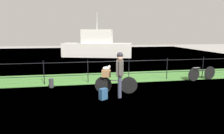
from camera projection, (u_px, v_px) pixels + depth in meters
name	position (u px, v px, depth m)	size (l,w,h in m)	color
ground_plane	(118.00, 97.00, 7.28)	(60.00, 60.00, 0.00)	#9E9993
grass_strip	(106.00, 78.00, 10.34)	(27.00, 2.40, 0.03)	#478438
harbor_water	(95.00, 60.00, 17.03)	(30.00, 30.00, 0.00)	#426684
iron_fence	(109.00, 69.00, 9.35)	(18.04, 0.04, 1.12)	black
bicycle_main	(116.00, 85.00, 7.67)	(1.65, 0.41, 0.67)	black
wooden_crate	(106.00, 73.00, 7.61)	(0.34, 0.30, 0.27)	olive
terrier_dog	(107.00, 68.00, 7.57)	(0.32, 0.20, 0.18)	silver
cyclist_person	(120.00, 71.00, 7.11)	(0.34, 0.53, 1.68)	#383D51
backpack_on_paving	(103.00, 94.00, 6.97)	(0.28, 0.18, 0.40)	#28517A
mooring_bollard	(51.00, 83.00, 8.51)	(0.20, 0.20, 0.39)	#38383D
bicycle_parked	(202.00, 73.00, 9.79)	(1.68, 0.38, 0.67)	black
moored_boat_near	(97.00, 47.00, 19.31)	(7.05, 3.63, 4.29)	silver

